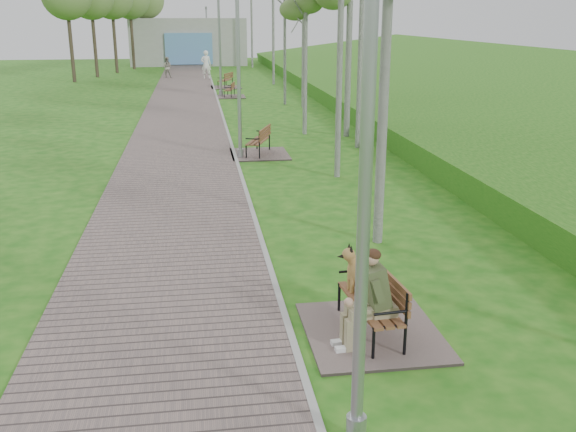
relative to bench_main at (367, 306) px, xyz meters
name	(u,v)px	position (x,y,z in m)	size (l,w,h in m)	color
ground	(282,308)	(-1.03, 1.01, -0.45)	(120.00, 120.00, 0.00)	#185C11
walkway	(183,110)	(-2.78, 22.51, -0.43)	(3.50, 67.00, 0.04)	#675753
kerb	(221,109)	(-1.03, 22.51, -0.42)	(0.10, 67.00, 0.05)	#999993
embankment	(478,109)	(10.97, 21.01, -0.45)	(14.00, 70.00, 1.60)	#589329
building_north	(189,42)	(-2.53, 51.98, 1.55)	(10.00, 5.20, 4.00)	#9E9E99
bench_main	(367,306)	(0.00, 0.00, 0.00)	(1.83, 2.03, 1.59)	#675753
bench_second	(258,148)	(-0.28, 12.15, -0.24)	(1.79, 1.99, 1.10)	#675753
bench_third	(230,94)	(-0.33, 27.39, -0.27)	(1.57, 1.75, 0.97)	#675753
bench_far	(225,84)	(-0.31, 32.15, -0.24)	(1.82, 2.02, 1.12)	#675753
lamp_post_near	(364,208)	(-0.70, -2.24, 2.08)	(0.21, 0.21, 5.41)	#999BA0
lamp_post_second	(239,82)	(-0.88, 11.73, 1.88)	(0.19, 0.19, 4.98)	#999BA0
lamp_post_third	(220,45)	(-0.77, 27.67, 2.26)	(0.22, 0.22, 5.80)	#999BA0
lamp_post_far	(207,38)	(-0.91, 51.17, 1.87)	(0.19, 0.19, 4.96)	#999BA0
pedestrian_near	(206,65)	(-1.33, 38.05, 0.52)	(0.70, 0.46, 1.93)	white
pedestrian_far	(167,67)	(-4.06, 39.07, 0.28)	(0.71, 0.55, 1.46)	#9D9889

